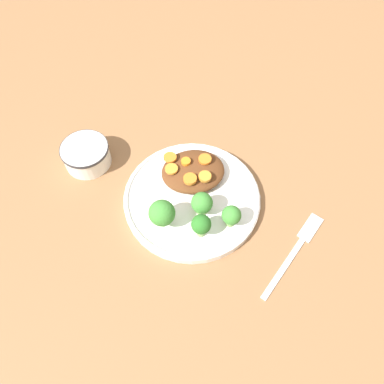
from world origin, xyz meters
name	(u,v)px	position (x,y,z in m)	size (l,w,h in m)	color
ground_plane	(192,201)	(0.00, 0.00, 0.00)	(4.00, 4.00, 0.00)	#8C603D
plate	(192,198)	(0.00, 0.00, 0.01)	(0.25, 0.25, 0.02)	white
dip_bowl	(86,154)	(0.19, -0.13, 0.03)	(0.09, 0.09, 0.04)	white
stew_mound	(193,171)	(-0.01, -0.05, 0.03)	(0.12, 0.10, 0.03)	#5B3319
broccoli_floret_0	(162,213)	(0.06, 0.05, 0.05)	(0.05, 0.05, 0.06)	#7FA85B
broccoli_floret_1	(202,203)	(-0.01, 0.04, 0.05)	(0.04, 0.04, 0.05)	#759E51
broccoli_floret_2	(203,225)	(0.00, 0.08, 0.05)	(0.03, 0.03, 0.05)	#7FA85B
broccoli_floret_3	(231,216)	(-0.05, 0.07, 0.04)	(0.03, 0.03, 0.05)	#759E51
carrot_slice_0	(188,161)	(0.00, -0.06, 0.05)	(0.02, 0.02, 0.01)	orange
carrot_slice_1	(205,177)	(-0.03, -0.02, 0.05)	(0.02, 0.02, 0.01)	orange
carrot_slice_2	(171,169)	(0.03, -0.05, 0.05)	(0.02, 0.02, 0.00)	orange
carrot_slice_3	(205,159)	(-0.04, -0.06, 0.05)	(0.02, 0.02, 0.01)	orange
carrot_slice_4	(170,157)	(0.03, -0.07, 0.05)	(0.02, 0.02, 0.00)	orange
carrot_slice_5	(188,179)	(0.00, -0.02, 0.05)	(0.02, 0.02, 0.01)	orange
fork	(298,247)	(-0.16, 0.13, 0.00)	(0.16, 0.14, 0.01)	silver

